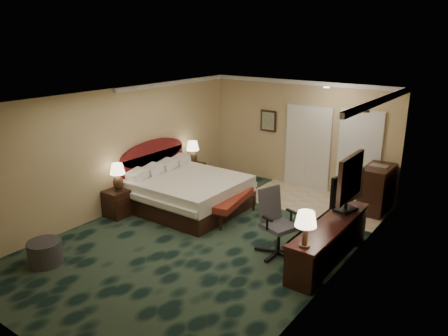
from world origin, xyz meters
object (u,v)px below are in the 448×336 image
Objects in this scene: ottoman at (45,253)px; bed_bench at (230,207)px; desk_chair at (279,223)px; lamp_near at (118,177)px; desk at (329,241)px; minibar at (377,189)px; bed at (189,193)px; nightstand_far at (193,174)px; nightstand_near at (118,203)px; tv at (347,192)px; lamp_far at (193,153)px.

bed_bench is at bearing 67.24° from ottoman.
desk_chair reaches higher than ottoman.
desk is (4.43, 0.82, -0.53)m from lamp_near.
lamp_near is 5.62m from minibar.
bed is at bearing 175.07° from bed_bench.
bed is at bearing -146.44° from minibar.
desk is at bearing -89.21° from minibar.
nightstand_far is 0.23× the size of desk.
desk is at bearing 10.57° from nightstand_near.
bed_bench is (1.99, 1.31, -0.63)m from lamp_near.
minibar is at bearing 90.79° from desk.
nightstand_far is (-0.98, 1.34, -0.08)m from bed.
tv is at bearing 68.41° from desk_chair.
ottoman is 5.38m from tv.
bed is 3.69× the size of lamp_far.
tv is at bearing 42.75° from ottoman.
nightstand_near reaches higher than nightstand_far.
lamp_near reaches higher than nightstand_far.
tv is at bearing -12.94° from lamp_far.
nightstand_near is at bearing -153.31° from desk_chair.
desk reaches higher than nightstand_far.
tv reaches higher than bed.
ottoman is 4.07m from desk_chair.
lamp_near reaches higher than bed_bench.
minibar is (0.77, 3.00, -0.08)m from desk_chair.
nightstand_far is at bearing 90.25° from nightstand_near.
minibar is at bearing 94.33° from desk_chair.
desk_chair reaches higher than nightstand_near.
lamp_near is 0.41× the size of bed_bench.
lamp_far is at bearing 96.75° from ottoman.
bed reaches higher than nightstand_far.
minibar is (4.40, 1.01, -0.34)m from lamp_far.
desk is at bearing -22.38° from bed_bench.
bed_bench is 1.41× the size of minibar.
desk_chair is (3.62, 0.49, -0.28)m from lamp_near.
nightstand_far is 4.79m from desk.
nightstand_far is 0.54× the size of minibar.
ottoman is (0.59, -4.69, -0.07)m from nightstand_far.
bed_bench reaches higher than ottoman.
lamp_far is 0.59× the size of minibar.
nightstand_far is at bearing -167.87° from minibar.
tv is (4.45, -1.02, 0.22)m from lamp_far.
lamp_far is 4.53m from minibar.
nightstand_near is 2.56m from nightstand_far.
tv is at bearing -88.56° from minibar.
desk reaches higher than ottoman.
minibar is (2.40, 2.18, 0.27)m from bed_bench.
lamp_far is at bearing 126.45° from bed.
desk_chair is 1.16× the size of minibar.
tv reaches higher than desk.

